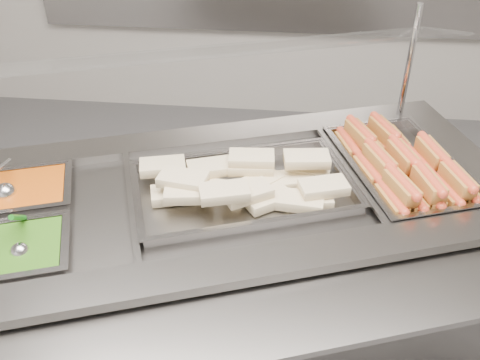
# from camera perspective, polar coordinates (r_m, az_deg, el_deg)

# --- Properties ---
(steam_counter) EXTENTS (1.93, 1.32, 0.85)m
(steam_counter) POSITION_cam_1_polar(r_m,az_deg,el_deg) (1.90, -1.40, -11.22)
(steam_counter) COLOR slate
(steam_counter) RESTS_ON ground
(tray_rail) EXTENTS (1.68, 0.87, 0.05)m
(tray_rail) POSITION_cam_1_polar(r_m,az_deg,el_deg) (1.31, 2.94, -14.58)
(tray_rail) COLOR gray
(tray_rail) RESTS_ON steam_counter
(sneeze_guard) EXTENTS (1.56, 0.77, 0.41)m
(sneeze_guard) POSITION_cam_1_polar(r_m,az_deg,el_deg) (1.63, -3.36, 13.15)
(sneeze_guard) COLOR #BBBBBF
(sneeze_guard) RESTS_ON steam_counter
(pan_hotdogs) EXTENTS (0.47, 0.59, 0.09)m
(pan_hotdogs) POSITION_cam_1_polar(r_m,az_deg,el_deg) (1.83, 16.69, 0.70)
(pan_hotdogs) COLOR gray
(pan_hotdogs) RESTS_ON steam_counter
(pan_wraps) EXTENTS (0.73, 0.57, 0.07)m
(pan_wraps) POSITION_cam_1_polar(r_m,az_deg,el_deg) (1.65, 0.32, -1.27)
(pan_wraps) COLOR gray
(pan_wraps) RESTS_ON steam_counter
(pan_beans) EXTENTS (0.34, 0.31, 0.09)m
(pan_beans) POSITION_cam_1_polar(r_m,az_deg,el_deg) (1.77, -22.18, -1.89)
(pan_beans) COLOR gray
(pan_beans) RESTS_ON steam_counter
(pan_peas) EXTENTS (0.34, 0.31, 0.09)m
(pan_peas) POSITION_cam_1_polar(r_m,az_deg,el_deg) (1.56, -23.06, -7.77)
(pan_peas) COLOR gray
(pan_peas) RESTS_ON steam_counter
(hotdogs_in_buns) EXTENTS (0.42, 0.53, 0.11)m
(hotdogs_in_buns) POSITION_cam_1_polar(r_m,az_deg,el_deg) (1.79, 16.76, 1.57)
(hotdogs_in_buns) COLOR #974F1F
(hotdogs_in_buns) RESTS_ON pan_hotdogs
(tortilla_wraps) EXTENTS (0.66, 0.33, 0.09)m
(tortilla_wraps) POSITION_cam_1_polar(r_m,az_deg,el_deg) (1.62, 0.91, -0.19)
(tortilla_wraps) COLOR beige
(tortilla_wraps) RESTS_ON pan_wraps
(ladle) EXTENTS (0.09, 0.18, 0.13)m
(ladle) POSITION_cam_1_polar(r_m,az_deg,el_deg) (1.74, -23.74, -1.13)
(ladle) COLOR silver
(ladle) RESTS_ON pan_beans
(serving_spoon) EXTENTS (0.08, 0.16, 0.14)m
(serving_spoon) POSITION_cam_1_polar(r_m,az_deg,el_deg) (1.52, -22.44, -6.48)
(serving_spoon) COLOR silver
(serving_spoon) RESTS_ON pan_peas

